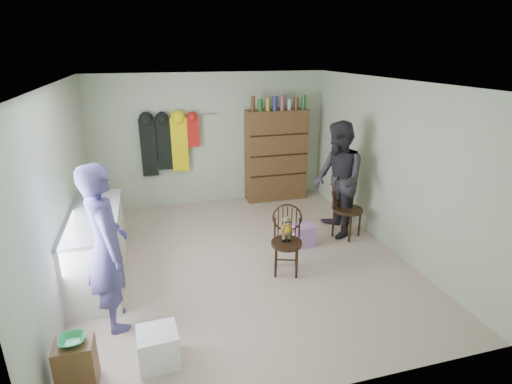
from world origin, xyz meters
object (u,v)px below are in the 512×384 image
object	(u,v)px
chair_front	(287,235)
dresser	(276,155)
counter	(97,247)
chair_far	(345,205)

from	to	relation	value
chair_front	dresser	world-z (taller)	dresser
chair_front	dresser	xyz separation A→B (m)	(0.75, 2.75, 0.38)
counter	dresser	size ratio (longest dim) A/B	0.90
counter	chair_far	bearing A→B (deg)	5.23
counter	dresser	xyz separation A→B (m)	(3.20, 2.30, 0.44)
chair_front	chair_far	bearing A→B (deg)	52.06
counter	chair_far	distance (m)	3.73
chair_front	chair_far	distance (m)	1.50
counter	dresser	bearing A→B (deg)	35.69
chair_far	chair_front	bearing A→B (deg)	179.96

